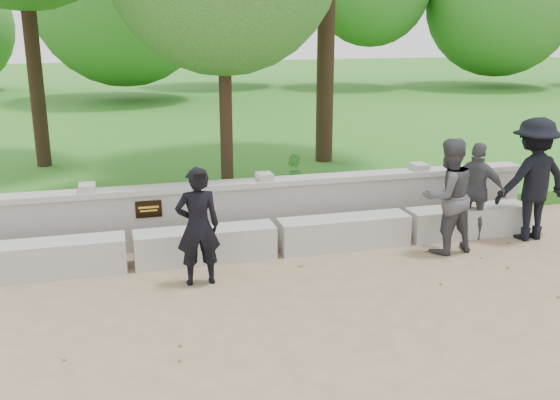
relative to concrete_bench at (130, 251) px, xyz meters
The scene contains 9 objects.
ground 1.91m from the concrete_bench, 90.00° to the right, with size 80.00×80.00×0.00m, color #947C5B.
lawn 12.10m from the concrete_bench, 90.00° to the left, with size 40.00×22.00×0.25m, color #296F20.
concrete_bench is the anchor object (origin of this frame).
parapet_wall 0.74m from the concrete_bench, 89.99° to the left, with size 12.50×0.35×0.90m.
man_main 1.22m from the concrete_bench, 43.06° to the right, with size 0.54×0.49×1.48m.
visitor_left 4.38m from the concrete_bench, ahead, with size 0.86×0.71×1.62m.
visitor_mid 5.85m from the concrete_bench, ahead, with size 1.22×0.76×1.82m.
visitor_right 5.07m from the concrete_bench, ahead, with size 0.83×0.87×1.45m.
shrub_b 4.19m from the concrete_bench, 42.47° to the left, with size 0.30×0.24×0.55m, color #347B2A.
Camera 1 is at (-0.11, -6.05, 3.09)m, focal length 40.00 mm.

